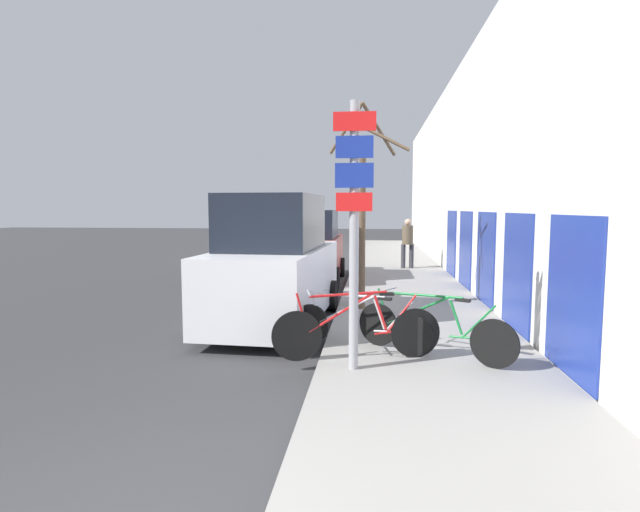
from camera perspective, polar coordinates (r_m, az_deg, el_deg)
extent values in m
plane|color=#333335|center=(14.34, -0.97, -3.60)|extent=(80.00, 80.00, 0.00)
cube|color=gray|center=(17.02, 8.92, -1.97)|extent=(3.20, 32.00, 0.15)
cube|color=silver|center=(17.09, 15.02, 8.61)|extent=(0.20, 32.00, 6.50)
cube|color=navy|center=(7.03, 26.83, -4.15)|extent=(0.03, 1.65, 2.04)
cube|color=navy|center=(9.32, 21.54, -1.69)|extent=(0.03, 1.65, 2.04)
cube|color=navy|center=(11.67, 18.37, -0.20)|extent=(0.03, 1.65, 2.04)
cube|color=navy|center=(14.05, 16.26, 0.78)|extent=(0.03, 1.65, 2.04)
cube|color=navy|center=(16.45, 14.77, 1.48)|extent=(0.03, 1.65, 2.04)
cylinder|color=#939399|center=(6.47, 3.92, 2.08)|extent=(0.12, 0.12, 3.48)
cube|color=red|center=(6.48, 3.98, 15.12)|extent=(0.54, 0.02, 0.24)
cube|color=navy|center=(6.43, 3.96, 12.33)|extent=(0.48, 0.02, 0.28)
cube|color=navy|center=(6.40, 3.94, 9.18)|extent=(0.49, 0.02, 0.31)
cube|color=red|center=(6.39, 3.92, 6.19)|extent=(0.46, 0.02, 0.24)
cylinder|color=black|center=(7.01, -2.67, -9.12)|extent=(0.70, 0.18, 0.71)
cylinder|color=black|center=(7.30, 10.84, -8.64)|extent=(0.70, 0.18, 0.71)
cylinder|color=red|center=(7.00, 2.53, -6.40)|extent=(0.93, 0.23, 0.58)
cylinder|color=red|center=(6.96, 3.23, -4.39)|extent=(1.08, 0.26, 0.09)
cylinder|color=red|center=(7.10, 6.94, -6.48)|extent=(0.21, 0.08, 0.51)
cylinder|color=red|center=(7.21, 8.57, -8.55)|extent=(0.59, 0.15, 0.08)
cylinder|color=red|center=(7.18, 9.25, -6.60)|extent=(0.44, 0.12, 0.57)
cylinder|color=red|center=(6.95, -1.98, -6.71)|extent=(0.20, 0.07, 0.61)
cube|color=black|center=(7.07, 7.63, -4.33)|extent=(0.21, 0.12, 0.04)
cylinder|color=#99999E|center=(6.90, -1.29, -4.25)|extent=(0.11, 0.44, 0.02)
cylinder|color=black|center=(7.83, 6.64, -7.76)|extent=(0.58, 0.38, 0.66)
cylinder|color=black|center=(7.10, 19.31, -9.44)|extent=(0.58, 0.38, 0.66)
cylinder|color=#197233|center=(7.45, 11.13, -6.11)|extent=(0.87, 0.56, 0.55)
cylinder|color=#197233|center=(7.36, 11.78, -4.42)|extent=(1.01, 0.65, 0.09)
cylinder|color=#197233|center=(7.21, 15.29, -6.78)|extent=(0.20, 0.14, 0.48)
cylinder|color=#197233|center=(7.19, 16.91, -8.97)|extent=(0.55, 0.36, 0.08)
cylinder|color=#197233|center=(7.11, 17.65, -7.24)|extent=(0.42, 0.27, 0.53)
cylinder|color=#197233|center=(7.73, 7.23, -5.82)|extent=(0.20, 0.14, 0.57)
cube|color=black|center=(7.13, 16.01, -4.88)|extent=(0.21, 0.17, 0.04)
cylinder|color=#99999E|center=(7.63, 7.84, -3.81)|extent=(0.25, 0.39, 0.02)
cylinder|color=black|center=(7.94, -1.04, -7.71)|extent=(0.59, 0.25, 0.62)
cylinder|color=black|center=(7.34, 10.41, -8.91)|extent=(0.59, 0.25, 0.62)
cylinder|color=#B7B7BC|center=(7.62, 3.04, -6.10)|extent=(0.87, 0.36, 0.51)
cylinder|color=#B7B7BC|center=(7.55, 3.62, -4.55)|extent=(1.00, 0.41, 0.08)
cylinder|color=#B7B7BC|center=(7.43, 6.81, -6.61)|extent=(0.20, 0.10, 0.44)
cylinder|color=#B7B7BC|center=(7.42, 8.28, -8.54)|extent=(0.55, 0.23, 0.07)
cylinder|color=#B7B7BC|center=(7.35, 8.91, -6.97)|extent=(0.41, 0.18, 0.50)
cylinder|color=#B7B7BC|center=(7.85, -0.51, -5.92)|extent=(0.19, 0.10, 0.53)
cube|color=black|center=(7.36, 7.42, -4.87)|extent=(0.22, 0.15, 0.04)
cylinder|color=#99999E|center=(7.77, 0.02, -4.08)|extent=(0.18, 0.42, 0.02)
cube|color=silver|center=(9.82, -5.06, -2.91)|extent=(2.06, 4.66, 1.31)
cube|color=black|center=(9.54, -5.39, 3.91)|extent=(1.76, 2.46, 1.03)
cylinder|color=black|center=(11.49, -7.66, -4.24)|extent=(0.26, 0.69, 0.67)
cylinder|color=black|center=(11.10, 1.32, -4.54)|extent=(0.26, 0.69, 0.67)
cylinder|color=black|center=(8.87, -13.04, -7.25)|extent=(0.26, 0.69, 0.67)
cylinder|color=black|center=(8.36, -1.39, -7.89)|extent=(0.26, 0.69, 0.67)
cube|color=maroon|center=(15.32, -1.06, -0.10)|extent=(1.71, 4.22, 1.20)
cube|color=black|center=(15.09, -1.15, 3.69)|extent=(1.54, 2.20, 0.84)
cylinder|color=black|center=(16.78, -3.40, -1.19)|extent=(0.22, 0.63, 0.63)
cylinder|color=black|center=(16.59, 2.42, -1.26)|extent=(0.22, 0.63, 0.63)
cylinder|color=black|center=(14.23, -5.12, -2.42)|extent=(0.22, 0.63, 0.63)
cylinder|color=black|center=(14.00, 1.75, -2.53)|extent=(0.22, 0.63, 0.63)
cylinder|color=#333338|center=(17.92, 10.41, -0.02)|extent=(0.16, 0.16, 0.84)
cylinder|color=#333338|center=(17.84, 9.49, -0.03)|extent=(0.16, 0.16, 0.84)
cylinder|color=brown|center=(17.82, 9.99, 2.40)|extent=(0.39, 0.39, 0.67)
sphere|color=tan|center=(17.81, 10.01, 3.84)|extent=(0.23, 0.23, 0.23)
cylinder|color=brown|center=(10.49, 4.74, 2.85)|extent=(0.17, 0.17, 3.28)
cylinder|color=brown|center=(10.74, 2.99, 14.31)|extent=(0.75, 0.34, 1.02)
cylinder|color=brown|center=(10.36, 4.07, 13.96)|extent=(0.34, 0.56, 0.77)
cylinder|color=brown|center=(10.48, 7.49, 13.21)|extent=(1.00, 0.26, 0.57)
cylinder|color=brown|center=(10.95, 6.74, 14.16)|extent=(0.78, 0.78, 1.04)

